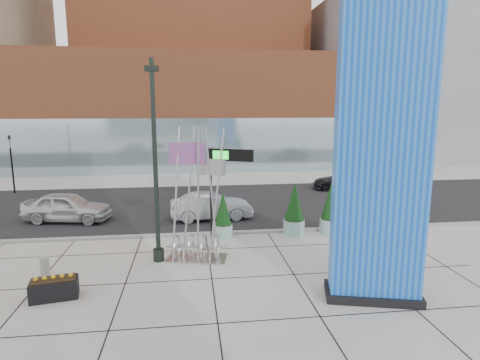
{
  "coord_description": "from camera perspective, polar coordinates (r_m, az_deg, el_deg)",
  "views": [
    {
      "loc": [
        0.32,
        -14.41,
        6.06
      ],
      "look_at": [
        2.39,
        2.0,
        3.01
      ],
      "focal_mm": 30.0,
      "sensor_mm": 36.0,
      "label": 1
    }
  ],
  "objects": [
    {
      "name": "street_asphalt",
      "position": [
        25.15,
        -7.73,
        -3.56
      ],
      "size": [
        80.0,
        12.0,
        0.02
      ],
      "primitive_type": "cube",
      "color": "black",
      "rests_on": "ground"
    },
    {
      "name": "public_art_sculpture",
      "position": [
        16.09,
        -6.12,
        -6.44
      ],
      "size": [
        2.55,
        1.66,
        5.33
      ],
      "rotation": [
        0.0,
        0.0,
        -0.22
      ],
      "color": "#B3B5B8",
      "rests_on": "ground"
    },
    {
      "name": "car_silver_mid",
      "position": [
        21.75,
        -4.1,
        -3.79
      ],
      "size": [
        4.46,
        1.82,
        1.44
      ],
      "primitive_type": "imported",
      "rotation": [
        0.0,
        0.0,
        1.64
      ],
      "color": "#A7A9AF",
      "rests_on": "ground"
    },
    {
      "name": "car_white_west",
      "position": [
        23.22,
        -23.37,
        -3.59
      ],
      "size": [
        4.77,
        2.58,
        1.54
      ],
      "primitive_type": "imported",
      "rotation": [
        0.0,
        0.0,
        1.4
      ],
      "color": "silver",
      "rests_on": "ground"
    },
    {
      "name": "curb_edge",
      "position": [
        19.36,
        -7.86,
        -7.7
      ],
      "size": [
        80.0,
        0.3,
        0.12
      ],
      "primitive_type": "cube",
      "color": "gray",
      "rests_on": "ground"
    },
    {
      "name": "round_planter_east",
      "position": [
        19.81,
        12.78,
        -4.05
      ],
      "size": [
        1.0,
        1.0,
        2.51
      ],
      "color": "#86B4AD",
      "rests_on": "ground"
    },
    {
      "name": "car_dark_east",
      "position": [
        30.43,
        14.74,
        -0.09
      ],
      "size": [
        4.92,
        2.69,
        1.35
      ],
      "primitive_type": "imported",
      "rotation": [
        0.0,
        0.0,
        -1.75
      ],
      "color": "black",
      "rests_on": "ground"
    },
    {
      "name": "lamp_post",
      "position": [
        15.73,
        -11.87,
        -0.27
      ],
      "size": [
        0.52,
        0.43,
        7.8
      ],
      "rotation": [
        0.0,
        0.0,
        -0.19
      ],
      "color": "black",
      "rests_on": "ground"
    },
    {
      "name": "box_planter_north",
      "position": [
        14.5,
        -24.91,
        -13.7
      ],
      "size": [
        1.54,
        0.97,
        0.79
      ],
      "rotation": [
        0.0,
        0.0,
        0.19
      ],
      "color": "black",
      "rests_on": "ground"
    },
    {
      "name": "concrete_bollard",
      "position": [
        16.57,
        -26.03,
        -10.92
      ],
      "size": [
        0.33,
        0.33,
        0.64
      ],
      "primitive_type": "cylinder",
      "color": "gray",
      "rests_on": "ground"
    },
    {
      "name": "traffic_signal",
      "position": [
        32.1,
        -29.73,
        2.35
      ],
      "size": [
        0.15,
        0.18,
        4.1
      ],
      "color": "black",
      "rests_on": "ground"
    },
    {
      "name": "blue_pylon",
      "position": [
        12.77,
        19.43,
        3.86
      ],
      "size": [
        3.17,
        2.0,
        9.78
      ],
      "rotation": [
        0.0,
        0.0,
        -0.25
      ],
      "color": "blue",
      "rests_on": "ground"
    },
    {
      "name": "ground",
      "position": [
        15.63,
        -7.99,
        -12.46
      ],
      "size": [
        160.0,
        160.0,
        0.0
      ],
      "primitive_type": "plane",
      "color": "#9E9991",
      "rests_on": "ground"
    },
    {
      "name": "round_planter_west",
      "position": [
        18.75,
        -2.42,
        -5.11
      ],
      "size": [
        0.87,
        0.87,
        2.18
      ],
      "color": "#86B4AD",
      "rests_on": "ground"
    },
    {
      "name": "tower_glass_front",
      "position": [
        36.79,
        -6.13,
        4.84
      ],
      "size": [
        34.0,
        0.6,
        5.0
      ],
      "primitive_type": "cube",
      "color": "#8CA5B2",
      "rests_on": "ground"
    },
    {
      "name": "overhead_street_sign",
      "position": [
        17.44,
        -1.8,
        2.56
      ],
      "size": [
        1.9,
        1.0,
        4.27
      ],
      "rotation": [
        0.0,
        0.0,
        -0.43
      ],
      "color": "black",
      "rests_on": "ground"
    },
    {
      "name": "building_grey_parking",
      "position": [
        53.12,
        22.31,
        12.87
      ],
      "size": [
        20.0,
        18.0,
        18.0
      ],
      "primitive_type": "cube",
      "color": "slate",
      "rests_on": "ground"
    },
    {
      "name": "round_planter_mid",
      "position": [
        19.28,
        7.73,
        -4.23
      ],
      "size": [
        1.02,
        1.02,
        2.54
      ],
      "color": "#86B4AD",
      "rests_on": "ground"
    },
    {
      "name": "tower_podium",
      "position": [
        41.42,
        -6.35,
        9.62
      ],
      "size": [
        34.0,
        10.0,
        11.0
      ],
      "primitive_type": "cube",
      "color": "#A4522F",
      "rests_on": "ground"
    }
  ]
}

